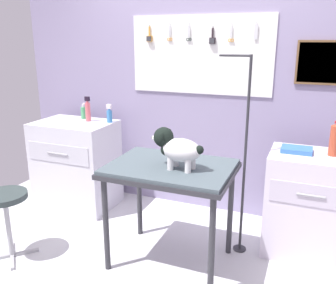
{
  "coord_description": "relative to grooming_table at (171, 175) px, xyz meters",
  "views": [
    {
      "loc": [
        1.07,
        -2.19,
        1.73
      ],
      "look_at": [
        0.1,
        0.22,
        0.99
      ],
      "focal_mm": 38.63,
      "sensor_mm": 36.0,
      "label": 1
    }
  ],
  "objects": [
    {
      "name": "ground",
      "position": [
        -0.12,
        -0.2,
        -0.76
      ],
      "size": [
        4.4,
        4.0,
        0.04
      ],
      "primitive_type": "cube",
      "color": "silver"
    },
    {
      "name": "rear_wall_panel",
      "position": [
        -0.12,
        1.08,
        0.43
      ],
      "size": [
        4.0,
        0.11,
        2.3
      ],
      "color": "#8F84A8",
      "rests_on": "ground"
    },
    {
      "name": "grooming_table",
      "position": [
        0.0,
        0.0,
        0.0
      ],
      "size": [
        0.95,
        0.69,
        0.82
      ],
      "color": "#2D2D33",
      "rests_on": "ground"
    },
    {
      "name": "grooming_arm",
      "position": [
        0.48,
        0.37,
        0.02
      ],
      "size": [
        0.3,
        0.11,
        1.63
      ],
      "color": "#2D2D33",
      "rests_on": "ground"
    },
    {
      "name": "dog",
      "position": [
        0.06,
        -0.05,
        0.24
      ],
      "size": [
        0.42,
        0.21,
        0.3
      ],
      "color": "white",
      "rests_on": "grooming_table"
    },
    {
      "name": "counter_left",
      "position": [
        -1.31,
        0.61,
        -0.28
      ],
      "size": [
        0.8,
        0.58,
        0.91
      ],
      "color": "silver",
      "rests_on": "ground"
    },
    {
      "name": "cabinet_right",
      "position": [
        1.01,
        0.56,
        -0.31
      ],
      "size": [
        0.68,
        0.54,
        0.86
      ],
      "color": "silver",
      "rests_on": "ground"
    },
    {
      "name": "stool",
      "position": [
        -1.24,
        -0.45,
        -0.27
      ],
      "size": [
        0.35,
        0.35,
        0.57
      ],
      "color": "#9E9EA3",
      "rests_on": "ground"
    },
    {
      "name": "detangler_spray",
      "position": [
        -0.96,
        0.74,
        0.26
      ],
      "size": [
        0.06,
        0.06,
        0.19
      ],
      "color": "teal",
      "rests_on": "counter_left"
    },
    {
      "name": "pump_bottle_white",
      "position": [
        -1.2,
        0.7,
        0.29
      ],
      "size": [
        0.05,
        0.05,
        0.26
      ],
      "color": "#D35D65",
      "rests_on": "counter_left"
    },
    {
      "name": "spray_bottle_tall",
      "position": [
        -1.31,
        0.79,
        0.24
      ],
      "size": [
        0.06,
        0.06,
        0.17
      ],
      "color": "#49A066",
      "rests_on": "counter_left"
    },
    {
      "name": "soda_bottle",
      "position": [
        1.13,
        0.58,
        0.25
      ],
      "size": [
        0.07,
        0.07,
        0.28
      ],
      "color": "#B4462A",
      "rests_on": "cabinet_right"
    },
    {
      "name": "supply_tray",
      "position": [
        0.87,
        0.58,
        0.14
      ],
      "size": [
        0.24,
        0.18,
        0.04
      ],
      "color": "#386DC6",
      "rests_on": "cabinet_right"
    }
  ]
}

